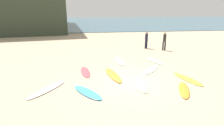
{
  "coord_description": "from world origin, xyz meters",
  "views": [
    {
      "loc": [
        -2.16,
        -9.22,
        4.05
      ],
      "look_at": [
        -0.77,
        2.61,
        0.3
      ],
      "focal_mm": 29.03,
      "sensor_mm": 36.0,
      "label": 1
    }
  ],
  "objects_px": {
    "surfboard_8": "(184,90)",
    "beachgoer_near": "(165,40)",
    "surfboard_1": "(48,89)",
    "beachgoer_mid": "(146,39)",
    "surfboard_5": "(141,85)",
    "surfboard_9": "(120,61)",
    "surfboard_2": "(85,72)",
    "surfboard_0": "(113,75)",
    "surfboard_4": "(151,70)",
    "surfboard_3": "(155,61)",
    "surfboard_7": "(188,79)",
    "surfboard_6": "(88,92)"
  },
  "relations": [
    {
      "from": "surfboard_6",
      "to": "surfboard_1",
      "type": "bearing_deg",
      "value": 127.09
    },
    {
      "from": "surfboard_9",
      "to": "surfboard_2",
      "type": "bearing_deg",
      "value": 33.61
    },
    {
      "from": "beachgoer_mid",
      "to": "surfboard_8",
      "type": "bearing_deg",
      "value": 47.51
    },
    {
      "from": "surfboard_5",
      "to": "beachgoer_mid",
      "type": "relative_size",
      "value": 1.25
    },
    {
      "from": "surfboard_3",
      "to": "surfboard_4",
      "type": "relative_size",
      "value": 0.99
    },
    {
      "from": "surfboard_5",
      "to": "surfboard_9",
      "type": "height_order",
      "value": "surfboard_9"
    },
    {
      "from": "surfboard_9",
      "to": "surfboard_6",
      "type": "bearing_deg",
      "value": 59.57
    },
    {
      "from": "surfboard_1",
      "to": "surfboard_3",
      "type": "bearing_deg",
      "value": -115.42
    },
    {
      "from": "surfboard_3",
      "to": "surfboard_2",
      "type": "bearing_deg",
      "value": -175.74
    },
    {
      "from": "surfboard_0",
      "to": "surfboard_1",
      "type": "bearing_deg",
      "value": -167.62
    },
    {
      "from": "surfboard_1",
      "to": "beachgoer_mid",
      "type": "distance_m",
      "value": 11.58
    },
    {
      "from": "surfboard_4",
      "to": "surfboard_5",
      "type": "height_order",
      "value": "surfboard_5"
    },
    {
      "from": "surfboard_7",
      "to": "surfboard_8",
      "type": "xyz_separation_m",
      "value": [
        -0.92,
        -1.34,
        0.01
      ]
    },
    {
      "from": "surfboard_3",
      "to": "surfboard_4",
      "type": "distance_m",
      "value": 2.15
    },
    {
      "from": "surfboard_4",
      "to": "beachgoer_mid",
      "type": "distance_m",
      "value": 6.58
    },
    {
      "from": "surfboard_8",
      "to": "beachgoer_near",
      "type": "bearing_deg",
      "value": 97.85
    },
    {
      "from": "surfboard_2",
      "to": "beachgoer_mid",
      "type": "relative_size",
      "value": 1.24
    },
    {
      "from": "surfboard_0",
      "to": "surfboard_7",
      "type": "bearing_deg",
      "value": -26.09
    },
    {
      "from": "surfboard_3",
      "to": "surfboard_4",
      "type": "xyz_separation_m",
      "value": [
        -0.97,
        -1.92,
        -0.01
      ]
    },
    {
      "from": "surfboard_0",
      "to": "surfboard_6",
      "type": "distance_m",
      "value": 2.65
    },
    {
      "from": "surfboard_8",
      "to": "beachgoer_mid",
      "type": "xyz_separation_m",
      "value": [
        0.89,
        9.45,
        0.88
      ]
    },
    {
      "from": "surfboard_0",
      "to": "surfboard_5",
      "type": "relative_size",
      "value": 1.24
    },
    {
      "from": "surfboard_1",
      "to": "surfboard_5",
      "type": "bearing_deg",
      "value": -145.93
    },
    {
      "from": "surfboard_0",
      "to": "surfboard_7",
      "type": "xyz_separation_m",
      "value": [
        4.22,
        -1.1,
        -0.01
      ]
    },
    {
      "from": "surfboard_2",
      "to": "surfboard_5",
      "type": "height_order",
      "value": "surfboard_2"
    },
    {
      "from": "beachgoer_near",
      "to": "surfboard_0",
      "type": "bearing_deg",
      "value": -92.99
    },
    {
      "from": "beachgoer_near",
      "to": "surfboard_1",
      "type": "bearing_deg",
      "value": -100.29
    },
    {
      "from": "surfboard_5",
      "to": "surfboard_9",
      "type": "bearing_deg",
      "value": 99.57
    },
    {
      "from": "surfboard_0",
      "to": "surfboard_5",
      "type": "xyz_separation_m",
      "value": [
        1.34,
        -1.57,
        -0.01
      ]
    },
    {
      "from": "surfboard_4",
      "to": "surfboard_0",
      "type": "bearing_deg",
      "value": 56.56
    },
    {
      "from": "surfboard_6",
      "to": "beachgoer_near",
      "type": "bearing_deg",
      "value": 12.76
    },
    {
      "from": "surfboard_3",
      "to": "beachgoer_mid",
      "type": "height_order",
      "value": "beachgoer_mid"
    },
    {
      "from": "surfboard_1",
      "to": "beachgoer_mid",
      "type": "xyz_separation_m",
      "value": [
        7.72,
        8.58,
        0.88
      ]
    },
    {
      "from": "surfboard_1",
      "to": "surfboard_7",
      "type": "bearing_deg",
      "value": -142.43
    },
    {
      "from": "beachgoer_near",
      "to": "beachgoer_mid",
      "type": "bearing_deg",
      "value": -173.74
    },
    {
      "from": "surfboard_2",
      "to": "surfboard_4",
      "type": "height_order",
      "value": "surfboard_2"
    },
    {
      "from": "surfboard_0",
      "to": "surfboard_8",
      "type": "bearing_deg",
      "value": -47.91
    },
    {
      "from": "surfboard_0",
      "to": "surfboard_5",
      "type": "distance_m",
      "value": 2.07
    },
    {
      "from": "surfboard_1",
      "to": "surfboard_8",
      "type": "xyz_separation_m",
      "value": [
        6.83,
        -0.87,
        0.0
      ]
    },
    {
      "from": "beachgoer_near",
      "to": "beachgoer_mid",
      "type": "height_order",
      "value": "beachgoer_near"
    },
    {
      "from": "surfboard_2",
      "to": "surfboard_4",
      "type": "xyz_separation_m",
      "value": [
        4.3,
        -0.09,
        -0.0
      ]
    },
    {
      "from": "surfboard_2",
      "to": "surfboard_3",
      "type": "distance_m",
      "value": 5.58
    },
    {
      "from": "surfboard_0",
      "to": "surfboard_3",
      "type": "xyz_separation_m",
      "value": [
        3.58,
        2.62,
        -0.01
      ]
    },
    {
      "from": "surfboard_7",
      "to": "surfboard_9",
      "type": "distance_m",
      "value": 5.16
    },
    {
      "from": "surfboard_3",
      "to": "surfboard_5",
      "type": "bearing_deg",
      "value": -132.96
    },
    {
      "from": "surfboard_6",
      "to": "surfboard_8",
      "type": "height_order",
      "value": "surfboard_6"
    },
    {
      "from": "surfboard_8",
      "to": "beachgoer_near",
      "type": "height_order",
      "value": "beachgoer_near"
    },
    {
      "from": "surfboard_7",
      "to": "surfboard_8",
      "type": "distance_m",
      "value": 1.62
    },
    {
      "from": "surfboard_1",
      "to": "surfboard_3",
      "type": "height_order",
      "value": "surfboard_1"
    },
    {
      "from": "surfboard_2",
      "to": "surfboard_6",
      "type": "distance_m",
      "value": 2.97
    }
  ]
}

